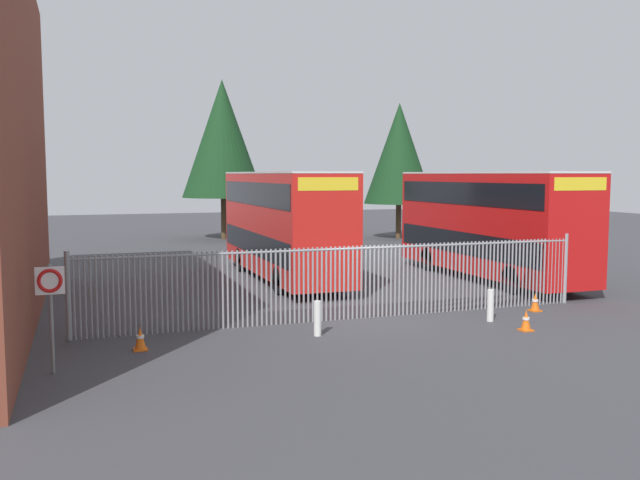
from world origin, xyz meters
name	(u,v)px	position (x,y,z in m)	size (l,w,h in m)	color
ground_plane	(288,279)	(0.00, 8.00, 0.00)	(100.00, 100.00, 0.00)	#3D3D42
palisade_fence	(348,280)	(-0.51, 0.00, 1.18)	(15.80, 0.14, 2.35)	gray
double_decker_bus_near_gate	(488,221)	(7.81, 5.37, 2.42)	(2.54, 10.81, 4.42)	red
double_decker_bus_behind_fence_left	(283,221)	(-0.18, 8.03, 2.42)	(2.54, 10.81, 4.42)	red
bollard_near_left	(318,318)	(-2.06, -1.68, 0.47)	(0.20, 0.20, 0.95)	silver
bollard_center_front	(490,305)	(3.34, -1.65, 0.47)	(0.20, 0.20, 0.95)	silver
traffic_cone_by_gate	(526,320)	(3.58, -3.03, 0.29)	(0.34, 0.34, 0.59)	orange
traffic_cone_mid_forecourt	(140,339)	(-6.68, -1.66, 0.29)	(0.34, 0.34, 0.59)	orange
traffic_cone_near_kerb	(535,302)	(5.52, -0.84, 0.29)	(0.34, 0.34, 0.59)	orange
speed_limit_sign_post	(50,293)	(-8.63, -3.08, 1.78)	(0.60, 0.14, 2.40)	slate
tree_tall_back	(223,139)	(0.99, 26.22, 6.65)	(5.40, 5.40, 10.52)	#4C3823
tree_short_side	(399,154)	(12.15, 22.68, 5.69)	(4.67, 4.67, 9.04)	#4C3823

